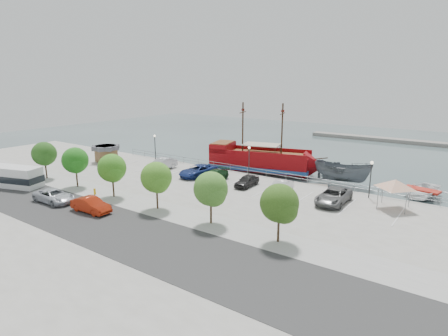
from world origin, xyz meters
The scene contains 33 objects.
ground centered at (0.00, 0.00, -1.00)m, with size 160.00×160.00×0.00m, color #3B484B.
land_slab centered at (0.00, -21.00, -0.60)m, with size 100.00×58.00×1.20m, color gray.
street centered at (0.00, -16.00, 0.01)m, with size 100.00×8.00×0.04m, color #353535.
sidewalk centered at (0.00, -10.00, 0.01)m, with size 100.00×4.00×0.05m, color gray.
seawall_railing centered at (0.00, 7.80, 0.53)m, with size 50.00×0.06×1.00m.
far_shore centered at (10.00, 55.00, -0.60)m, with size 40.00×3.00×0.80m, color gray.
pirate_ship centered at (-0.68, 13.14, 0.87)m, with size 18.04×8.85×11.17m.
patrol_boat centered at (10.67, 13.39, 0.53)m, with size 2.97×7.91×3.06m, color #545A61.
speedboat centered at (20.50, 13.12, -0.29)m, with size 4.93×6.90×1.43m, color white.
dock_west centered at (-13.24, 9.20, -0.81)m, with size 6.49×1.85×0.37m, color #6B655B.
dock_mid centered at (6.79, 9.20, -0.81)m, with size 6.50×1.86×0.37m, color slate.
dock_east centered at (17.15, 9.20, -0.81)m, with size 6.54×1.87×0.37m, color gray.
shed centered at (-23.83, 1.24, 1.43)m, with size 4.15×4.15×2.68m.
canopy_tent centered at (18.99, 4.35, 3.11)m, with size 4.48×4.48×3.58m.
street_van centered at (-11.76, -15.03, 0.72)m, with size 2.40×5.20×1.44m, color silver.
street_sedan centered at (-5.78, -14.61, 0.76)m, with size 1.61×4.62×1.52m, color #AC240D.
shuttle_bus centered at (-21.53, -14.50, 1.24)m, with size 7.71×4.64×2.56m.
fire_hydrant centered at (-10.42, -10.80, 0.43)m, with size 0.28×0.28×0.79m.
lamp_post_left centered at (-18.00, 6.50, 2.94)m, with size 0.36×0.36×4.28m.
lamp_post_mid centered at (0.00, 6.50, 2.94)m, with size 0.36×0.36×4.28m.
lamp_post_right centered at (16.00, 6.50, 2.94)m, with size 0.36×0.36×4.28m.
tree_a centered at (-21.85, -10.07, 3.30)m, with size 3.30×3.20×5.00m.
tree_b centered at (-14.85, -10.07, 3.30)m, with size 3.30×3.20×5.00m.
tree_c centered at (-7.85, -10.07, 3.30)m, with size 3.30×3.20×5.00m.
tree_d centered at (-0.85, -10.07, 3.30)m, with size 3.30×3.20×5.00m.
tree_e centered at (6.15, -10.07, 3.30)m, with size 3.30×3.20×5.00m.
tree_f centered at (13.15, -10.07, 3.30)m, with size 3.30×3.20×5.00m.
parked_car_b centered at (-12.70, 2.56, 0.84)m, with size 1.78×5.10×1.68m, color silver.
parked_car_c centered at (-5.88, 2.65, 0.80)m, with size 2.65×5.75×1.60m, color navy.
parked_car_d centered at (-2.65, 1.95, 0.73)m, with size 2.04×5.02×1.46m, color #173C1C.
parked_car_e centered at (2.23, 2.39, 0.72)m, with size 1.70×4.23×1.44m, color black.
parked_car_f centered at (7.05, 2.12, 0.76)m, with size 1.61×4.61×1.52m, color white.
parked_car_g centered at (13.36, 2.29, 0.82)m, with size 2.74×5.93×1.65m, color #616161.
Camera 1 is at (25.97, -36.12, 13.31)m, focal length 30.00 mm.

